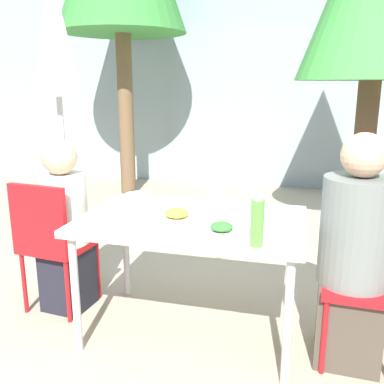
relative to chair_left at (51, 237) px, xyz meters
name	(u,v)px	position (x,y,z in m)	size (l,w,h in m)	color
ground_plane	(192,331)	(0.94, -0.02, -0.52)	(24.00, 24.00, 0.00)	tan
building_facade	(265,82)	(0.94, 4.11, 0.98)	(10.00, 0.20, 3.00)	#89999E
dining_table	(192,228)	(0.94, -0.02, 0.15)	(1.26, 0.82, 0.73)	white
chair_left	(51,237)	(0.00, 0.00, 0.00)	(0.44, 0.44, 0.88)	red
person_left	(65,230)	(0.06, 0.07, 0.03)	(0.31, 0.31, 1.13)	black
chair_right	(362,266)	(1.87, 0.02, 0.00)	(0.42, 0.42, 0.88)	red
person_right	(354,259)	(1.82, -0.06, 0.07)	(0.36, 0.36, 1.24)	#473D33
closed_umbrella	(55,48)	(-0.30, 0.70, 1.21)	(0.36, 0.36, 2.31)	#333333
plate_0	(177,216)	(0.86, -0.08, 0.23)	(0.24, 0.24, 0.07)	white
plate_1	(222,229)	(1.15, -0.24, 0.23)	(0.21, 0.21, 0.06)	white
bottle	(257,222)	(1.34, -0.37, 0.33)	(0.06, 0.06, 0.24)	#51A338
drinking_cup	(216,198)	(1.01, 0.30, 0.25)	(0.07, 0.07, 0.08)	white
salad_bowl	(138,197)	(0.51, 0.23, 0.24)	(0.17, 0.17, 0.05)	white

